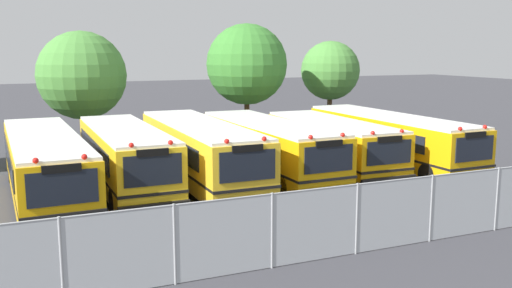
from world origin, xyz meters
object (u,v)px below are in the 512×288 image
at_px(school_bus_5, 389,138).
at_px(tree_1, 84,75).
at_px(school_bus_0, 45,165).
at_px(traffic_cone, 485,210).
at_px(school_bus_4, 332,143).
at_px(tree_3, 331,72).
at_px(school_bus_3, 269,147).
at_px(school_bus_1, 126,157).
at_px(school_bus_2, 200,151).
at_px(tree_2, 247,65).

height_order(school_bus_5, tree_1, tree_1).
distance_m(school_bus_0, traffic_cone, 16.10).
height_order(school_bus_4, school_bus_5, school_bus_5).
relative_size(tree_3, traffic_cone, 10.76).
height_order(school_bus_0, school_bus_5, school_bus_0).
height_order(school_bus_3, tree_1, tree_1).
height_order(school_bus_5, traffic_cone, school_bus_5).
xyz_separation_m(tree_1, traffic_cone, (10.87, -18.30, -4.06)).
xyz_separation_m(school_bus_1, school_bus_2, (3.15, -0.00, 0.02)).
height_order(school_bus_2, tree_1, tree_1).
relative_size(school_bus_0, school_bus_5, 1.02).
height_order(school_bus_1, school_bus_3, school_bus_1).
bearing_deg(school_bus_3, tree_1, -55.94).
relative_size(tree_1, tree_2, 0.93).
xyz_separation_m(tree_3, traffic_cone, (-4.90, -18.40, -3.99)).
bearing_deg(tree_1, tree_2, -5.00).
bearing_deg(school_bus_3, tree_2, -107.63).
bearing_deg(tree_3, school_bus_3, -133.09).
relative_size(tree_2, tree_3, 1.16).
height_order(school_bus_3, traffic_cone, school_bus_3).
height_order(school_bus_4, tree_3, tree_3).
distance_m(school_bus_2, school_bus_3, 3.24).
bearing_deg(traffic_cone, school_bus_0, 148.18).
distance_m(tree_2, traffic_cone, 18.13).
xyz_separation_m(school_bus_1, tree_1, (-0.32, 9.55, 2.90)).
bearing_deg(school_bus_1, school_bus_3, 179.72).
relative_size(school_bus_5, tree_2, 1.56).
bearing_deg(school_bus_5, school_bus_4, -1.59).
relative_size(school_bus_0, traffic_cone, 19.79).
height_order(school_bus_1, tree_1, tree_1).
bearing_deg(school_bus_4, school_bus_1, 0.63).
distance_m(school_bus_0, tree_1, 10.63).
distance_m(school_bus_3, tree_3, 13.57).
height_order(school_bus_5, tree_2, tree_2).
bearing_deg(school_bus_3, school_bus_0, 0.59).
height_order(school_bus_2, school_bus_4, school_bus_2).
xyz_separation_m(school_bus_5, tree_1, (-13.20, 9.71, 2.93)).
distance_m(school_bus_5, tree_3, 10.54).
bearing_deg(school_bus_2, school_bus_4, 179.57).
bearing_deg(school_bus_0, school_bus_1, -176.25).
distance_m(school_bus_5, traffic_cone, 8.97).
height_order(school_bus_1, school_bus_2, school_bus_2).
height_order(school_bus_2, tree_2, tree_2).
height_order(school_bus_4, traffic_cone, school_bus_4).
bearing_deg(school_bus_3, school_bus_5, 177.94).
distance_m(school_bus_2, school_bus_5, 9.73).
height_order(school_bus_1, tree_3, tree_3).
xyz_separation_m(school_bus_4, tree_3, (5.80, 9.76, 2.92)).
relative_size(school_bus_5, traffic_cone, 19.35).
bearing_deg(tree_1, traffic_cone, -59.29).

